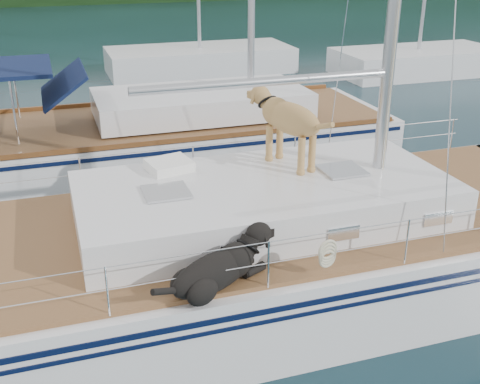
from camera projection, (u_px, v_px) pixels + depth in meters
name	position (u px, v px, depth m)	size (l,w,h in m)	color
ground	(212.00, 301.00, 8.87)	(120.00, 120.00, 0.00)	black
main_sailboat	(218.00, 259.00, 8.63)	(12.00, 4.06, 14.01)	white
neighbor_sailboat	(156.00, 141.00, 13.80)	(11.00, 3.50, 13.30)	white
bg_boat_center	(200.00, 60.00, 23.84)	(7.20, 3.00, 11.65)	white
bg_boat_east	(417.00, 62.00, 23.50)	(6.40, 3.00, 11.65)	white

